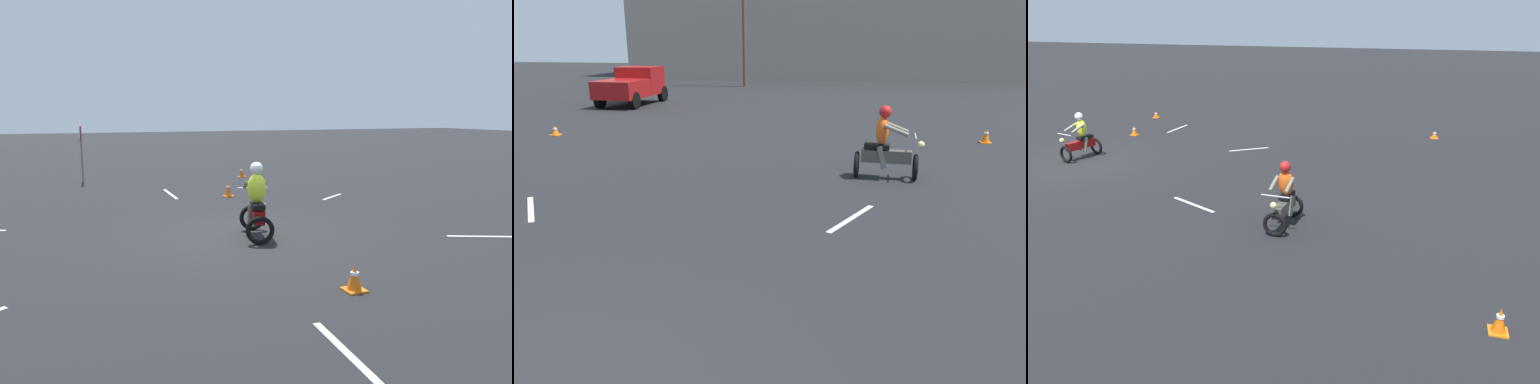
% 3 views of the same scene
% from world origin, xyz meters
% --- Properties ---
extents(motorcycle_rider_background, '(1.53, 0.73, 1.66)m').
position_xyz_m(motorcycle_rider_background, '(3.30, 8.52, 0.73)').
color(motorcycle_rider_background, black).
rests_on(motorcycle_rider_background, ground).
extents(pickup_truck, '(2.09, 4.20, 1.73)m').
position_xyz_m(pickup_truck, '(-8.09, 20.06, 0.93)').
color(pickup_truck, black).
rests_on(pickup_truck, ground).
extents(traffic_cone_near_right, '(0.32, 0.32, 0.32)m').
position_xyz_m(traffic_cone_near_right, '(-7.14, 12.04, 0.15)').
color(traffic_cone_near_right, orange).
rests_on(traffic_cone_near_right, ground).
extents(traffic_cone_mid_center, '(0.32, 0.32, 0.46)m').
position_xyz_m(traffic_cone_mid_center, '(6.54, 13.17, 0.22)').
color(traffic_cone_mid_center, orange).
rests_on(traffic_cone_mid_center, ground).
extents(lane_stripe_ne, '(0.81, 1.57, 0.01)m').
position_xyz_m(lane_stripe_ne, '(2.65, 5.71, 0.00)').
color(lane_stripe_ne, silver).
rests_on(lane_stripe_ne, ground).
extents(lane_stripe_nw, '(0.99, 1.34, 0.01)m').
position_xyz_m(lane_stripe_nw, '(-3.29, 5.18, 0.00)').
color(lane_stripe_nw, silver).
rests_on(lane_stripe_nw, ground).
extents(utility_pole_far, '(0.24, 0.24, 10.75)m').
position_xyz_m(utility_pole_far, '(-4.81, 29.94, 5.38)').
color(utility_pole_far, brown).
rests_on(utility_pole_far, ground).
extents(building_backdrop, '(34.00, 10.73, 8.45)m').
position_xyz_m(building_backdrop, '(1.05, 41.71, 4.23)').
color(building_backdrop, gray).
rests_on(building_backdrop, ground).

